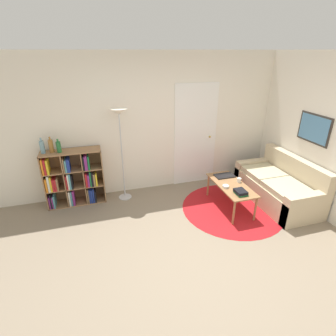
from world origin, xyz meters
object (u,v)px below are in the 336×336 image
(bookshelf, at_px, (73,178))
(coffee_table, at_px, (231,187))
(bottle_left, at_px, (42,147))
(bottle_middle, at_px, (51,146))
(couch, at_px, (280,187))
(bottle_right, at_px, (59,147))
(cup, at_px, (239,180))
(floor_lamp, at_px, (120,123))
(laptop, at_px, (224,176))
(bowl, at_px, (226,186))

(bookshelf, height_order, coffee_table, bookshelf)
(bookshelf, xyz_separation_m, coffee_table, (2.65, -0.95, -0.08))
(bottle_left, relative_size, bottle_middle, 0.98)
(couch, distance_m, coffee_table, 1.00)
(bookshelf, distance_m, coffee_table, 2.82)
(bottle_middle, bearing_deg, bottle_right, -18.98)
(coffee_table, distance_m, bottle_middle, 3.14)
(bookshelf, distance_m, bottle_middle, 0.69)
(bookshelf, height_order, bottle_left, bottle_left)
(couch, bearing_deg, cup, 173.28)
(floor_lamp, bearing_deg, bookshelf, 174.64)
(bookshelf, xyz_separation_m, floor_lamp, (0.90, -0.08, 0.96))
(couch, height_order, laptop, couch)
(bookshelf, bearing_deg, bottle_left, 178.39)
(bookshelf, relative_size, bowl, 9.22)
(bowl, xyz_separation_m, bottle_middle, (-2.76, 1.05, 0.65))
(coffee_table, bearing_deg, couch, -3.39)
(floor_lamp, distance_m, bowl, 2.10)
(couch, xyz_separation_m, bottle_left, (-4.03, 1.02, 0.85))
(laptop, bearing_deg, couch, -21.98)
(bookshelf, xyz_separation_m, couch, (3.64, -1.01, -0.21))
(bottle_right, bearing_deg, coffee_table, -18.51)
(bottle_left, bearing_deg, cup, -16.11)
(coffee_table, bearing_deg, bottle_middle, 161.47)
(laptop, bearing_deg, cup, -65.12)
(bottle_middle, height_order, bottle_right, bottle_middle)
(bowl, xyz_separation_m, cup, (0.32, 0.11, 0.02))
(laptop, xyz_separation_m, bowl, (-0.19, -0.40, 0.01))
(coffee_table, xyz_separation_m, laptop, (0.04, 0.33, 0.06))
(floor_lamp, height_order, coffee_table, floor_lamp)
(bookshelf, bearing_deg, bottle_middle, 175.78)
(laptop, distance_m, bottle_right, 2.96)
(couch, bearing_deg, bottle_middle, 165.15)
(bottle_left, bearing_deg, bowl, -19.75)
(bottle_middle, bearing_deg, bookshelf, -4.22)
(floor_lamp, xyz_separation_m, bottle_left, (-1.29, 0.10, -0.33))
(laptop, bearing_deg, bottle_right, 167.87)
(cup, distance_m, bottle_middle, 3.28)
(laptop, height_order, bottle_middle, bottle_middle)
(couch, distance_m, bottle_right, 3.99)
(floor_lamp, bearing_deg, bottle_right, 176.58)
(bottle_left, distance_m, bottle_right, 0.26)
(couch, relative_size, bottle_right, 6.91)
(couch, bearing_deg, bowl, -179.27)
(floor_lamp, xyz_separation_m, coffee_table, (1.75, -0.87, -1.05))
(bottle_right, bearing_deg, bottle_left, 172.55)
(couch, height_order, bottle_middle, bottle_middle)
(laptop, distance_m, bottle_left, 3.21)
(coffee_table, relative_size, bottle_left, 4.00)
(laptop, relative_size, bowl, 3.24)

